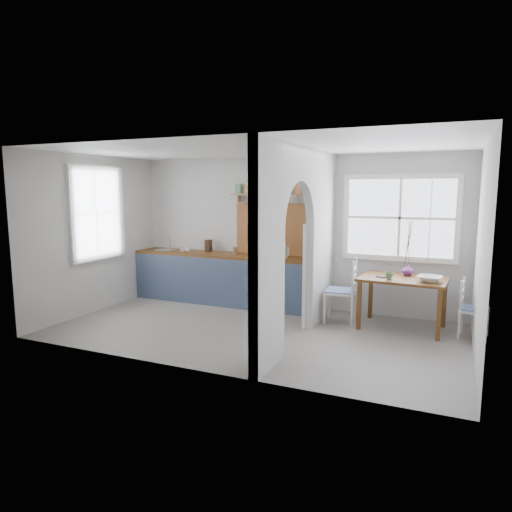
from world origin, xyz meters
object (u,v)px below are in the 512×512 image
at_px(kettle, 283,251).
at_px(vase, 408,270).
at_px(dining_table, 402,303).
at_px(chair_left, 340,290).
at_px(chair_right, 474,309).

distance_m(kettle, vase, 2.01).
relative_size(dining_table, vase, 7.06).
bearing_deg(vase, dining_table, -99.46).
xyz_separation_m(chair_left, chair_right, (1.88, -0.02, -0.09)).
height_order(chair_left, kettle, kettle).
bearing_deg(chair_right, chair_left, 95.98).
height_order(kettle, vase, kettle).
height_order(chair_left, chair_right, chair_left).
distance_m(dining_table, chair_right, 0.96).
height_order(dining_table, chair_right, chair_right).
xyz_separation_m(chair_right, kettle, (-2.93, 0.31, 0.61)).
height_order(dining_table, kettle, kettle).
xyz_separation_m(chair_left, kettle, (-1.05, 0.29, 0.53)).
xyz_separation_m(chair_left, vase, (0.95, 0.24, 0.35)).
distance_m(chair_left, vase, 1.04).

